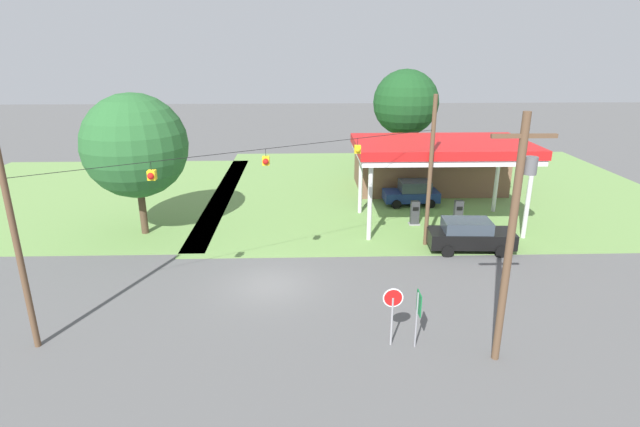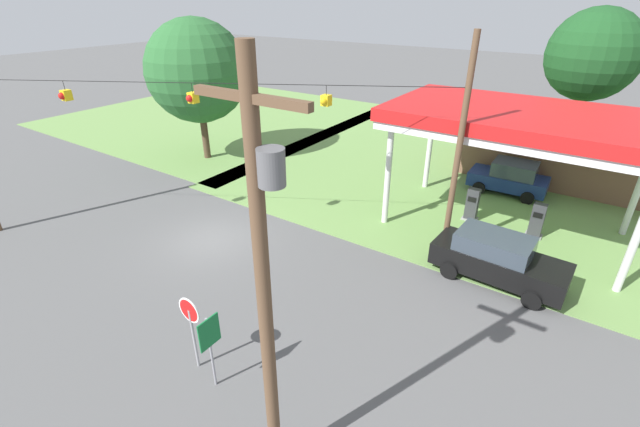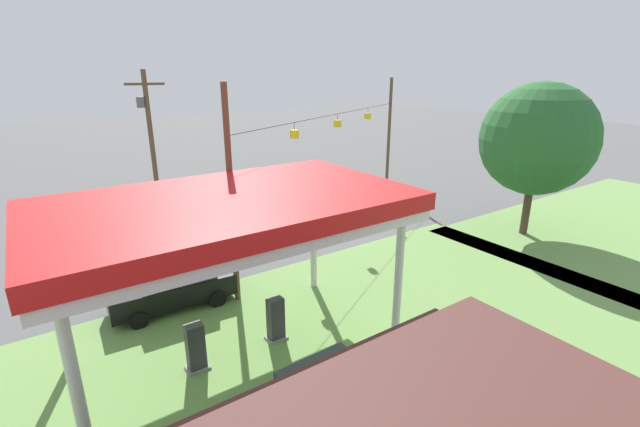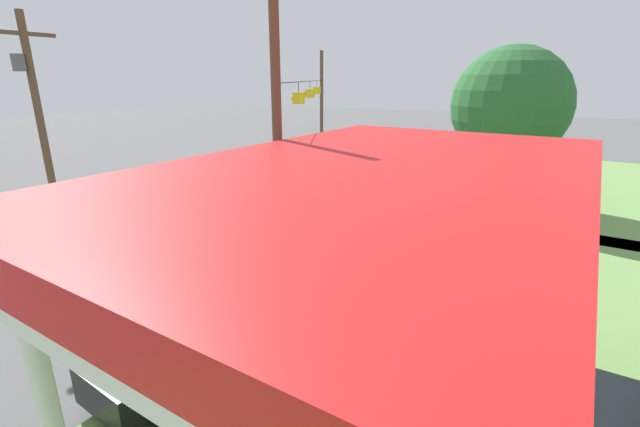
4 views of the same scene
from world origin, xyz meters
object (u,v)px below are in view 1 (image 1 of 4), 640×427
(tree_behind_station, at_px, (406,103))
(gas_station_store, at_px, (428,168))
(route_sign, at_px, (418,309))
(gas_station_canopy, at_px, (442,149))
(tree_west_verge, at_px, (135,146))
(utility_pole_main, at_px, (513,230))
(fuel_pump_near, at_px, (415,214))
(car_at_pumps_rear, at_px, (412,193))
(car_at_pumps_front, at_px, (470,235))
(fuel_pump_far, at_px, (458,213))
(stop_sign_roadside, at_px, (393,304))

(tree_behind_station, bearing_deg, gas_station_store, -86.17)
(route_sign, bearing_deg, tree_behind_station, 80.27)
(gas_station_canopy, relative_size, tree_west_verge, 1.25)
(gas_station_store, xyz_separation_m, utility_pole_main, (-2.89, -23.72, 3.53))
(fuel_pump_near, xyz_separation_m, route_sign, (-2.90, -14.00, 0.92))
(car_at_pumps_rear, relative_size, tree_behind_station, 0.44)
(car_at_pumps_front, bearing_deg, fuel_pump_far, 84.46)
(utility_pole_main, relative_size, tree_west_verge, 1.07)
(tree_west_verge, bearing_deg, stop_sign_roadside, -43.39)
(fuel_pump_near, bearing_deg, stop_sign_roadside, -105.61)
(tree_behind_station, bearing_deg, route_sign, -99.73)
(route_sign, xyz_separation_m, tree_west_verge, (-14.50, 12.98, 3.91))
(gas_station_canopy, xyz_separation_m, fuel_pump_far, (1.45, -0.00, -4.30))
(fuel_pump_far, xyz_separation_m, tree_behind_station, (-0.51, 16.82, 5.35))
(fuel_pump_near, distance_m, route_sign, 14.33)
(gas_station_canopy, bearing_deg, utility_pole_main, -95.45)
(fuel_pump_near, height_order, tree_behind_station, tree_behind_station)
(car_at_pumps_rear, bearing_deg, utility_pole_main, 86.42)
(gas_station_store, distance_m, car_at_pumps_front, 13.31)
(stop_sign_roadside, distance_m, tree_behind_station, 31.56)
(gas_station_canopy, bearing_deg, route_sign, -107.24)
(tree_west_verge, bearing_deg, fuel_pump_far, 2.87)
(car_at_pumps_front, distance_m, tree_west_verge, 20.47)
(car_at_pumps_front, height_order, utility_pole_main, utility_pole_main)
(gas_station_canopy, height_order, fuel_pump_far, gas_station_canopy)
(fuel_pump_far, xyz_separation_m, car_at_pumps_rear, (-2.17, 4.40, 0.15))
(car_at_pumps_rear, height_order, stop_sign_roadside, stop_sign_roadside)
(stop_sign_roadside, distance_m, route_sign, 0.99)
(fuel_pump_near, relative_size, tree_west_verge, 0.19)
(car_at_pumps_rear, distance_m, tree_west_verge, 19.49)
(route_sign, bearing_deg, gas_station_canopy, 72.76)
(gas_station_store, height_order, utility_pole_main, utility_pole_main)
(car_at_pumps_rear, xyz_separation_m, tree_behind_station, (1.66, 12.42, 5.21))
(car_at_pumps_rear, bearing_deg, stop_sign_roadside, 74.34)
(fuel_pump_near, height_order, stop_sign_roadside, stop_sign_roadside)
(car_at_pumps_front, height_order, tree_west_verge, tree_west_verge)
(gas_station_canopy, distance_m, tree_west_verge, 18.88)
(gas_station_canopy, xyz_separation_m, stop_sign_roadside, (-5.31, -13.81, -3.27))
(tree_behind_station, bearing_deg, car_at_pumps_front, -90.38)
(gas_station_store, relative_size, fuel_pump_near, 7.13)
(utility_pole_main, bearing_deg, tree_behind_station, 85.74)
(car_at_pumps_front, relative_size, route_sign, 2.06)
(fuel_pump_near, relative_size, tree_behind_station, 0.18)
(gas_station_canopy, distance_m, fuel_pump_far, 4.54)
(gas_station_canopy, bearing_deg, fuel_pump_near, -179.94)
(tree_behind_station, bearing_deg, fuel_pump_far, -88.27)
(fuel_pump_far, distance_m, utility_pole_main, 15.76)
(gas_station_store, relative_size, tree_west_verge, 1.35)
(fuel_pump_near, height_order, fuel_pump_far, same)
(gas_station_store, height_order, car_at_pumps_rear, gas_station_store)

